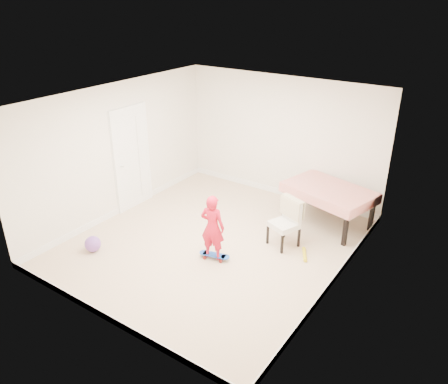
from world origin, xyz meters
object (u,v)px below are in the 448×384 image
Objects in this scene: child at (213,229)px; balloon at (93,244)px; dining_chair at (284,223)px; skateboard at (214,256)px; dining_table at (327,206)px.

balloon is (-1.86, -0.98, -0.43)m from child.
dining_chair is 1.64× the size of skateboard.
dining_chair is 3.34m from balloon.
skateboard is 1.92× the size of balloon.
balloon is at bearing -117.51° from dining_table.
dining_table is 1.23m from dining_chair.
dining_chair is at bearing -136.91° from child.
dining_chair is 1.32m from child.
dining_chair reaches higher than skateboard.
balloon is at bearing -120.71° from dining_chair.
child is at bearing -159.27° from skateboard.
skateboard is 0.47× the size of child.
dining_table is 4.38m from balloon.
child is at bearing 27.79° from balloon.
dining_table is 1.41× the size of child.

